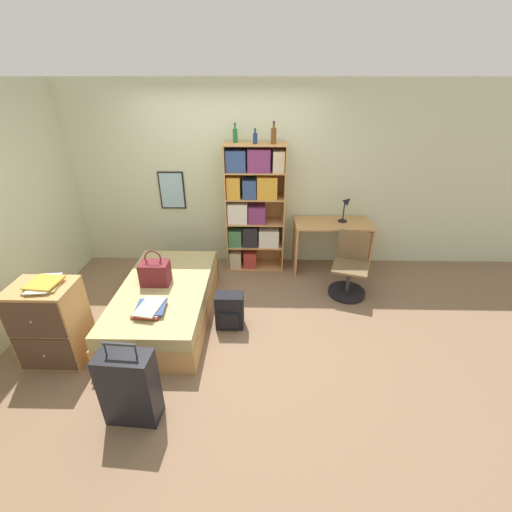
{
  "coord_description": "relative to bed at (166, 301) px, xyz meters",
  "views": [
    {
      "loc": [
        0.49,
        -3.33,
        2.61
      ],
      "look_at": [
        0.41,
        0.18,
        0.75
      ],
      "focal_mm": 24.0,
      "sensor_mm": 36.0,
      "label": 1
    }
  ],
  "objects": [
    {
      "name": "backpack",
      "position": [
        0.78,
        -0.18,
        -0.0
      ],
      "size": [
        0.32,
        0.21,
        0.43
      ],
      "color": "black",
      "rests_on": "ground_plane"
    },
    {
      "name": "ground_plane",
      "position": [
        0.66,
        -0.02,
        -0.21
      ],
      "size": [
        14.0,
        14.0,
        0.0
      ],
      "primitive_type": "plane",
      "color": "#84664C"
    },
    {
      "name": "bottle_brown",
      "position": [
        1.05,
        1.24,
        1.69
      ],
      "size": [
        0.06,
        0.06,
        0.19
      ],
      "color": "navy",
      "rests_on": "bookcase"
    },
    {
      "name": "wall_back",
      "position": [
        0.66,
        1.5,
        1.09
      ],
      "size": [
        10.0,
        0.09,
        2.6
      ],
      "color": "beige",
      "rests_on": "ground_plane"
    },
    {
      "name": "desk_lamp",
      "position": [
        2.32,
        1.24,
        0.79
      ],
      "size": [
        0.17,
        0.12,
        0.38
      ],
      "color": "black",
      "rests_on": "desk"
    },
    {
      "name": "desk_chair",
      "position": [
        2.3,
        0.56,
        0.05
      ],
      "size": [
        0.55,
        0.55,
        0.83
      ],
      "color": "black",
      "rests_on": "ground_plane"
    },
    {
      "name": "desk",
      "position": [
        2.16,
        1.19,
        0.3
      ],
      "size": [
        1.08,
        0.52,
        0.76
      ],
      "color": "tan",
      "rests_on": "ground_plane"
    },
    {
      "name": "book_stack_on_bed",
      "position": [
        -0.01,
        -0.49,
        0.25
      ],
      "size": [
        0.33,
        0.39,
        0.07
      ],
      "color": "#99894C",
      "rests_on": "bed"
    },
    {
      "name": "suitcase",
      "position": [
        0.08,
        -1.4,
        0.13
      ],
      "size": [
        0.45,
        0.25,
        0.82
      ],
      "color": "black",
      "rests_on": "ground_plane"
    },
    {
      "name": "dresser",
      "position": [
        -0.93,
        -0.71,
        0.22
      ],
      "size": [
        0.59,
        0.47,
        0.86
      ],
      "color": "tan",
      "rests_on": "ground_plane"
    },
    {
      "name": "bookcase",
      "position": [
        1.0,
        1.27,
        0.75
      ],
      "size": [
        0.83,
        0.35,
        1.83
      ],
      "color": "tan",
      "rests_on": "ground_plane"
    },
    {
      "name": "bottle_green",
      "position": [
        0.78,
        1.31,
        1.71
      ],
      "size": [
        0.06,
        0.06,
        0.24
      ],
      "color": "#1E6B2D",
      "rests_on": "bookcase"
    },
    {
      "name": "bottle_clear",
      "position": [
        1.28,
        1.22,
        1.72
      ],
      "size": [
        0.07,
        0.07,
        0.27
      ],
      "color": "brown",
      "rests_on": "bookcase"
    },
    {
      "name": "bed",
      "position": [
        0.0,
        0.0,
        0.0
      ],
      "size": [
        1.03,
        1.84,
        0.43
      ],
      "color": "tan",
      "rests_on": "ground_plane"
    },
    {
      "name": "handbag",
      "position": [
        -0.1,
        0.06,
        0.36
      ],
      "size": [
        0.33,
        0.22,
        0.43
      ],
      "color": "maroon",
      "rests_on": "bed"
    },
    {
      "name": "magazine_pile_on_dresser",
      "position": [
        -0.89,
        -0.69,
        0.67
      ],
      "size": [
        0.33,
        0.38,
        0.05
      ],
      "color": "#99894C",
      "rests_on": "dresser"
    }
  ]
}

